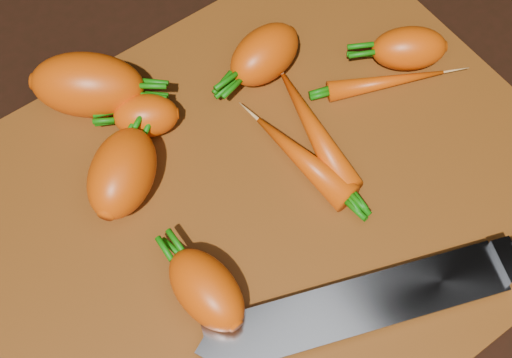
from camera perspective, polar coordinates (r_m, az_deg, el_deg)
ground at (r=0.61m, az=0.56°, el=-2.22°), size 2.00×2.00×0.01m
cutting_board at (r=0.60m, az=0.56°, el=-1.76°), size 0.50×0.40×0.01m
carrot_0 at (r=0.59m, az=-10.65°, el=0.48°), size 0.10×0.09×0.05m
carrot_1 at (r=0.62m, az=-8.79°, el=5.02°), size 0.07×0.06×0.04m
carrot_2 at (r=0.64m, az=-13.31°, el=7.34°), size 0.11×0.11×0.06m
carrot_3 at (r=0.54m, az=-3.99°, el=-8.81°), size 0.05×0.08×0.04m
carrot_4 at (r=0.65m, az=0.69°, el=9.94°), size 0.08×0.06×0.05m
carrot_5 at (r=0.67m, az=12.14°, el=10.18°), size 0.08×0.07×0.04m
carrot_6 at (r=0.61m, az=4.70°, el=3.95°), size 0.05×0.13×0.03m
carrot_7 at (r=0.65m, az=10.38°, el=7.65°), size 0.11×0.06×0.02m
carrot_8 at (r=0.60m, az=3.72°, el=1.66°), size 0.04×0.11×0.03m
knife at (r=0.56m, az=10.34°, el=-9.34°), size 0.37×0.16×0.02m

